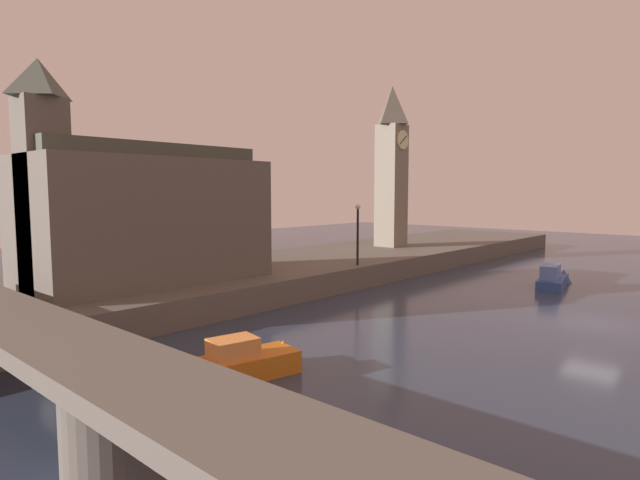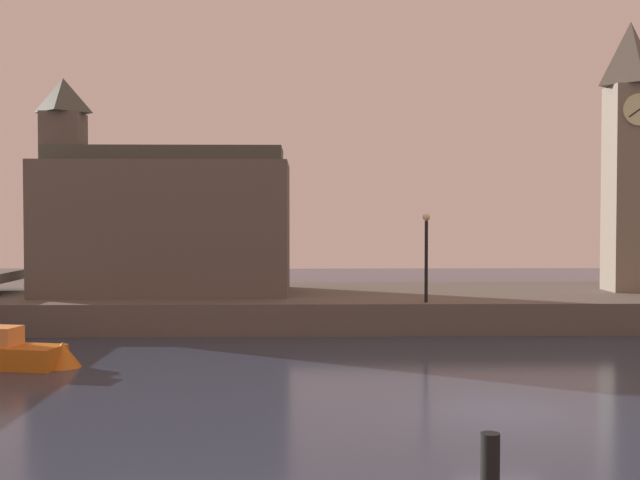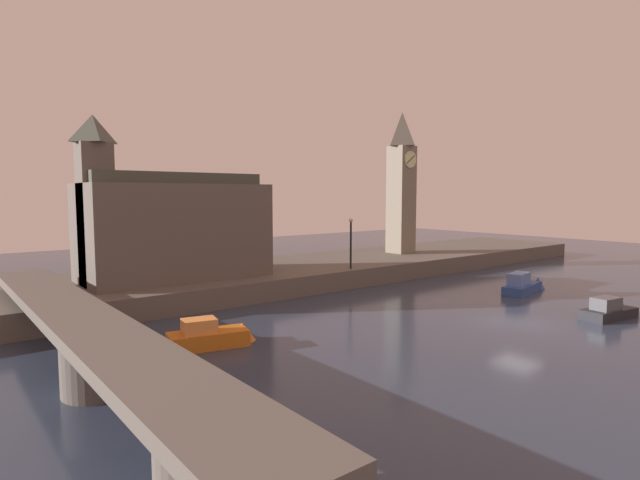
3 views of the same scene
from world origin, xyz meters
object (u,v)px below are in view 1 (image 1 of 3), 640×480
Objects in this scene: parliament_hall at (141,214)px; boat_tour_blue at (555,279)px; boat_patrol_orange at (252,360)px; clock_tower at (392,164)px; streetlamp at (358,227)px.

boat_tour_blue is (22.62, -14.80, -4.78)m from parliament_hall.
parliament_hall is at bearing 77.29° from boat_patrol_orange.
boat_tour_blue is (-2.47, -15.34, -8.47)m from clock_tower.
clock_tower is 2.99× the size of boat_patrol_orange.
clock_tower is 13.79m from streetlamp.
streetlamp is 14.15m from boat_tour_blue.
boat_tour_blue is at bearing -47.30° from streetlamp.
parliament_hall is at bearing 146.81° from boat_tour_blue.
streetlamp is at bearing 132.70° from boat_tour_blue.
boat_tour_blue is 25.54m from boat_patrol_orange.
clock_tower reaches higher than boat_tour_blue.
boat_patrol_orange is (-27.91, -13.07, -8.46)m from clock_tower.
parliament_hall is (-25.09, -0.54, -3.69)m from clock_tower.
clock_tower reaches higher than parliament_hall.
streetlamp is at bearing 25.76° from boat_patrol_orange.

